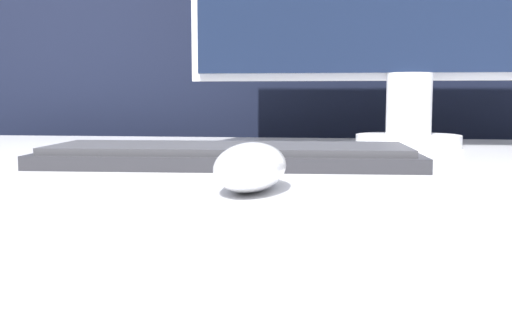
{
  "coord_description": "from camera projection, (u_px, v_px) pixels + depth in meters",
  "views": [
    {
      "loc": [
        0.03,
        -0.66,
        0.82
      ],
      "look_at": [
        -0.03,
        -0.12,
        0.76
      ],
      "focal_mm": 42.0,
      "sensor_mm": 36.0,
      "label": 1
    }
  ],
  "objects": [
    {
      "name": "computer_mouse_near",
      "position": [
        251.0,
        167.0,
        0.51
      ],
      "size": [
        0.07,
        0.12,
        0.04
      ],
      "rotation": [
        0.0,
        0.0,
        -0.1
      ],
      "color": "white",
      "rests_on": "desk"
    },
    {
      "name": "keyboard",
      "position": [
        228.0,
        155.0,
        0.7
      ],
      "size": [
        0.45,
        0.17,
        0.02
      ],
      "rotation": [
        0.0,
        0.0,
        0.05
      ],
      "color": "#28282D",
      "rests_on": "desk"
    },
    {
      "name": "partition_panel",
      "position": [
        314.0,
        137.0,
        1.3
      ],
      "size": [
        5.0,
        0.03,
        1.46
      ],
      "color": "black",
      "rests_on": "ground_plane"
    }
  ]
}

